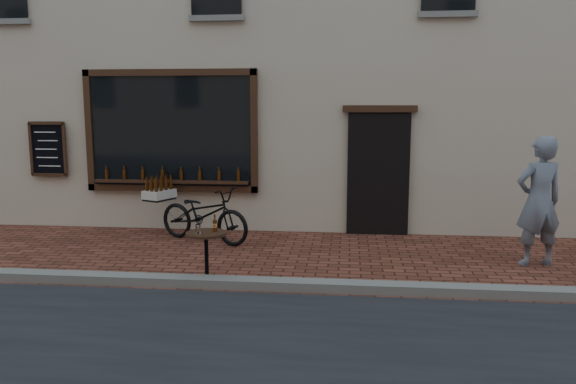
# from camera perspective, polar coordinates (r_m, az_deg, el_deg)

# --- Properties ---
(ground) EXTENTS (90.00, 90.00, 0.00)m
(ground) POSITION_cam_1_polar(r_m,az_deg,el_deg) (7.17, -5.22, -10.14)
(ground) COLOR #4D2418
(ground) RESTS_ON ground
(kerb) EXTENTS (90.00, 0.25, 0.12)m
(kerb) POSITION_cam_1_polar(r_m,az_deg,el_deg) (7.34, -4.91, -9.19)
(kerb) COLOR slate
(kerb) RESTS_ON ground
(cargo_bicycle) EXTENTS (2.15, 1.38, 1.02)m
(cargo_bicycle) POSITION_cam_1_polar(r_m,az_deg,el_deg) (9.73, -8.70, -2.16)
(cargo_bicycle) COLOR black
(cargo_bicycle) RESTS_ON ground
(bistro_table) EXTENTS (0.53, 0.53, 0.91)m
(bistro_table) POSITION_cam_1_polar(r_m,az_deg,el_deg) (7.46, -8.28, -5.53)
(bistro_table) COLOR black
(bistro_table) RESTS_ON ground
(pedestrian) EXTENTS (0.78, 0.61, 1.90)m
(pedestrian) POSITION_cam_1_polar(r_m,az_deg,el_deg) (8.87, 24.13, -0.86)
(pedestrian) COLOR slate
(pedestrian) RESTS_ON ground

